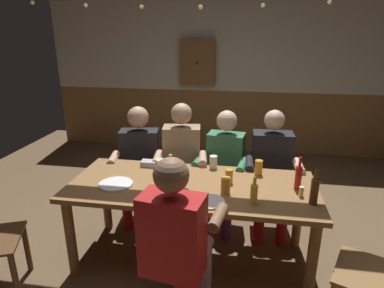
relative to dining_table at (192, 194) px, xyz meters
name	(u,v)px	position (x,y,z in m)	size (l,w,h in m)	color
ground_plane	(195,248)	(0.00, 0.15, -0.64)	(6.84, 6.84, 0.00)	brown
back_wall_upper	(223,46)	(0.00, 3.01, 1.07)	(5.70, 0.12, 1.40)	beige
back_wall_wainscot	(221,120)	(0.00, 3.01, -0.14)	(5.70, 0.12, 1.01)	brown
dining_table	(192,194)	(0.00, 0.00, 0.00)	(2.03, 0.87, 0.74)	brown
person_0	(139,158)	(-0.67, 0.66, 0.03)	(0.58, 0.57, 1.21)	black
person_1	(181,159)	(-0.22, 0.67, 0.05)	(0.55, 0.56, 1.26)	#997F60
person_2	(224,165)	(0.22, 0.65, 0.01)	(0.53, 0.55, 1.20)	#33724C
person_3	(271,167)	(0.69, 0.66, 0.03)	(0.53, 0.54, 1.22)	black
person_4	(177,235)	(0.01, -0.66, 0.04)	(0.57, 0.58, 1.25)	#AD1919
table_candle	(301,192)	(0.86, -0.07, 0.13)	(0.04, 0.04, 0.08)	#F9E08C
condiment_caddy	(149,163)	(-0.46, 0.32, 0.12)	(0.14, 0.10, 0.05)	#B2B7BC
plate_0	(116,184)	(-0.61, -0.12, 0.10)	(0.28, 0.28, 0.01)	white
plate_1	(209,202)	(0.18, -0.29, 0.10)	(0.23, 0.23, 0.01)	white
bottle_0	(314,191)	(0.93, -0.18, 0.20)	(0.06, 0.06, 0.28)	#593314
bottle_1	(254,194)	(0.50, -0.25, 0.18)	(0.05, 0.05, 0.21)	gold
bottle_2	(298,177)	(0.85, 0.05, 0.20)	(0.05, 0.05, 0.27)	red
bottle_3	(171,172)	(-0.18, 0.00, 0.19)	(0.07, 0.07, 0.25)	gold
pint_glass_0	(259,167)	(0.55, 0.29, 0.16)	(0.07, 0.07, 0.13)	gold
pint_glass_1	(160,183)	(-0.22, -0.18, 0.17)	(0.08, 0.08, 0.16)	#4C2D19
pint_glass_2	(226,185)	(0.28, -0.12, 0.16)	(0.08, 0.08, 0.13)	gold
pint_glass_3	(160,166)	(-0.31, 0.17, 0.16)	(0.08, 0.08, 0.13)	white
pint_glass_4	(229,176)	(0.30, 0.08, 0.15)	(0.06, 0.06, 0.12)	gold
pint_glass_5	(184,198)	(0.00, -0.36, 0.15)	(0.08, 0.08, 0.12)	#4C2D19
pint_glass_6	(213,162)	(0.14, 0.37, 0.15)	(0.07, 0.07, 0.12)	white
wall_dart_cabinet	(198,62)	(-0.39, 2.88, 0.83)	(0.56, 0.15, 0.70)	brown
string_lights	(201,2)	(0.00, 0.43, 1.52)	(4.02, 0.04, 0.13)	#F9EAB2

